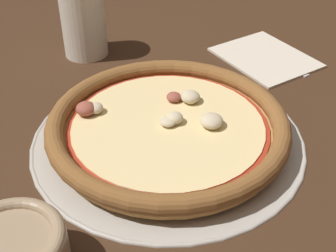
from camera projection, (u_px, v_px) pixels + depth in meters
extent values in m
plane|color=#3D2616|center=(168.00, 140.00, 0.64)|extent=(3.00, 3.00, 0.00)
cylinder|color=#B7B2A8|center=(168.00, 138.00, 0.64)|extent=(0.36, 0.36, 0.00)
torus|color=#B7B2A8|center=(168.00, 137.00, 0.63)|extent=(0.37, 0.37, 0.01)
cylinder|color=tan|center=(168.00, 131.00, 0.63)|extent=(0.31, 0.31, 0.01)
torus|color=brown|center=(168.00, 123.00, 0.62)|extent=(0.32, 0.32, 0.02)
cylinder|color=#A32D19|center=(168.00, 127.00, 0.62)|extent=(0.27, 0.27, 0.00)
cylinder|color=beige|center=(168.00, 125.00, 0.62)|extent=(0.26, 0.26, 0.00)
ellipsoid|color=#994C3D|center=(174.00, 97.00, 0.67)|extent=(0.03, 0.03, 0.01)
ellipsoid|color=beige|center=(174.00, 117.00, 0.62)|extent=(0.02, 0.02, 0.02)
ellipsoid|color=beige|center=(167.00, 121.00, 0.62)|extent=(0.03, 0.03, 0.01)
ellipsoid|color=#994C3D|center=(86.00, 109.00, 0.64)|extent=(0.04, 0.04, 0.02)
ellipsoid|color=beige|center=(212.00, 121.00, 0.62)|extent=(0.03, 0.03, 0.02)
ellipsoid|color=beige|center=(95.00, 108.00, 0.64)|extent=(0.02, 0.02, 0.01)
ellipsoid|color=beige|center=(190.00, 97.00, 0.66)|extent=(0.04, 0.04, 0.02)
torus|color=#9E8466|center=(9.00, 240.00, 0.43)|extent=(0.11, 0.11, 0.01)
cylinder|color=silver|center=(82.00, 23.00, 0.80)|extent=(0.08, 0.08, 0.12)
cube|color=beige|center=(265.00, 56.00, 0.82)|extent=(0.17, 0.14, 0.01)
cube|color=#B7B7BC|center=(279.00, 62.00, 0.81)|extent=(0.12, 0.03, 0.00)
cube|color=#B7B7BC|center=(243.00, 45.00, 0.86)|extent=(0.05, 0.03, 0.00)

